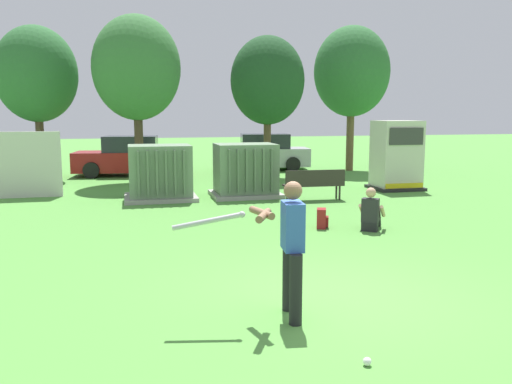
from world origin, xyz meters
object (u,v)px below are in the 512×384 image
object	(u,v)px
parked_car_left_of_center	(128,157)
transformer_mid_west	(245,171)
backpack	(322,219)
park_bench	(314,182)
batter	(288,242)
parked_car_right_of_center	(262,153)
sports_ball	(367,362)
generator_enclosure	(396,156)
transformer_west	(160,173)
seated_spectator	(371,213)

from	to	relation	value
parked_car_left_of_center	transformer_mid_west	bearing A→B (deg)	-61.50
transformer_mid_west	backpack	size ratio (longest dim) A/B	4.77
park_bench	batter	bearing A→B (deg)	-111.77
transformer_mid_west	parked_car_left_of_center	size ratio (longest dim) A/B	0.48
transformer_mid_west	parked_car_right_of_center	xyz separation A→B (m)	(2.37, 7.26, -0.04)
transformer_mid_west	sports_ball	world-z (taller)	transformer_mid_west
generator_enclosure	park_bench	xyz separation A→B (m)	(-3.45, -1.57, -0.60)
transformer_west	transformer_mid_west	size ratio (longest dim) A/B	1.00
transformer_west	generator_enclosure	size ratio (longest dim) A/B	0.91
park_bench	seated_spectator	bearing A→B (deg)	-91.69
transformer_west	park_bench	bearing A→B (deg)	-16.03
sports_ball	parked_car_right_of_center	bearing A→B (deg)	79.16
transformer_west	sports_ball	bearing A→B (deg)	-82.67
generator_enclosure	parked_car_right_of_center	bearing A→B (deg)	112.38
batter	transformer_mid_west	bearing A→B (deg)	80.76
sports_ball	parked_car_right_of_center	size ratio (longest dim) A/B	0.02
backpack	park_bench	bearing A→B (deg)	72.99
generator_enclosure	seated_spectator	bearing A→B (deg)	-122.53
batter	parked_car_right_of_center	xyz separation A→B (m)	(3.95, 16.99, -0.22)
backpack	parked_car_right_of_center	xyz separation A→B (m)	(1.68, 12.14, 0.54)
transformer_mid_west	parked_car_right_of_center	world-z (taller)	same
transformer_west	transformer_mid_west	xyz separation A→B (m)	(2.60, 0.03, 0.00)
seated_spectator	backpack	size ratio (longest dim) A/B	2.19
transformer_west	parked_car_right_of_center	world-z (taller)	same
sports_ball	transformer_mid_west	bearing A→B (deg)	84.06
batter	sports_ball	xyz separation A→B (m)	(0.42, -1.45, -0.93)
backpack	parked_car_left_of_center	bearing A→B (deg)	110.31
seated_spectator	parked_car_right_of_center	world-z (taller)	parked_car_right_of_center
generator_enclosure	backpack	xyz separation A→B (m)	(-4.55, -5.16, -0.92)
sports_ball	parked_car_left_of_center	world-z (taller)	parked_car_left_of_center
transformer_mid_west	parked_car_right_of_center	size ratio (longest dim) A/B	0.48
transformer_west	batter	size ratio (longest dim) A/B	1.21
batter	park_bench	bearing A→B (deg)	68.23
park_bench	parked_car_right_of_center	xyz separation A→B (m)	(0.58, 8.55, 0.22)
sports_ball	parked_car_left_of_center	xyz separation A→B (m)	(-2.34, 17.63, 0.71)
transformer_mid_west	batter	distance (m)	9.86
park_bench	batter	distance (m)	9.10
parked_car_left_of_center	sports_ball	bearing A→B (deg)	-82.44
seated_spectator	parked_car_left_of_center	distance (m)	12.86
generator_enclosure	parked_car_left_of_center	distance (m)	10.71
generator_enclosure	sports_ball	size ratio (longest dim) A/B	25.56
generator_enclosure	sports_ball	bearing A→B (deg)	-119.21
transformer_mid_west	park_bench	size ratio (longest dim) A/B	1.16
generator_enclosure	batter	bearing A→B (deg)	-124.28
sports_ball	transformer_west	bearing A→B (deg)	97.33
backpack	parked_car_right_of_center	size ratio (longest dim) A/B	0.10
seated_spectator	parked_car_right_of_center	bearing A→B (deg)	86.82
park_bench	parked_car_left_of_center	xyz separation A→B (m)	(-5.29, 7.74, 0.22)
batter	parked_car_left_of_center	xyz separation A→B (m)	(-1.92, 16.18, -0.22)
transformer_west	transformer_mid_west	distance (m)	2.60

